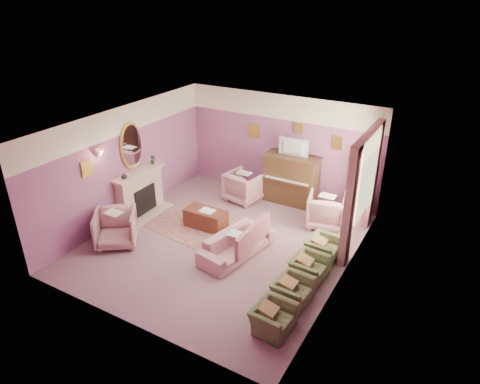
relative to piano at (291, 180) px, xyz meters
The scene contains 48 objects.
floor 2.80m from the piano, 100.57° to the right, with size 5.50×6.00×0.01m, color #886169.
ceiling 3.47m from the piano, 100.57° to the right, with size 5.50×6.00×0.01m, color silver.
wall_back 0.96m from the piano, 147.38° to the left, with size 5.50×0.02×2.80m, color #7B5080.
wall_front 5.75m from the piano, 95.03° to the right, with size 5.50×0.02×2.80m, color #7B5080.
wall_left 4.28m from the piano, 140.49° to the right, with size 0.02×6.00×2.80m, color #7B5080.
wall_right 3.58m from the piano, 49.98° to the right, with size 0.02×6.00×2.80m, color #7B5080.
picture_rail_band 1.92m from the piano, 148.20° to the left, with size 5.50×0.01×0.65m, color white.
stripe_panel 2.66m from the piano, 31.69° to the right, with size 0.01×3.00×2.15m, color gray.
fireplace_surround 3.96m from the piano, 141.25° to the right, with size 0.30×1.40×1.10m, color #D0B092.
fireplace_inset 3.89m from the piano, 140.33° to the right, with size 0.18×0.72×0.68m, color black.
fire_ember 3.88m from the piano, 139.95° to the right, with size 0.06×0.54×0.10m, color #FF581D.
mantel_shelf 3.97m from the piano, 140.98° to the right, with size 0.40×1.55×0.07m, color #D0B092.
hearth 3.86m from the piano, 139.37° to the right, with size 0.55×1.50×0.02m, color #D0B092.
mirror_frame 4.21m from the piano, 142.22° to the right, with size 0.04×0.72×1.20m, color gold.
mirror_glass 4.19m from the piano, 142.01° to the right, with size 0.01×0.60×1.06m, color white.
sconce_shade 4.90m from the piano, 131.47° to the right, with size 0.20×0.20×0.16m, color tan.
piano is the anchor object (origin of this frame).
piano_keyshelf 0.36m from the piano, 90.00° to the right, with size 1.30×0.12×0.06m, color #442C18.
piano_keys 0.37m from the piano, 90.00° to the right, with size 1.20×0.08×0.02m, color silver.
piano_top 0.66m from the piano, ahead, with size 1.45×0.65×0.04m, color #442C18.
television 0.95m from the piano, 90.00° to the right, with size 0.80×0.12×0.48m, color black.
print_back_left 1.71m from the piano, 167.85° to the left, with size 0.30×0.03×0.38m, color gold.
print_back_right 1.57m from the piano, 14.93° to the left, with size 0.26×0.03×0.34m, color gold.
print_back_mid 1.38m from the piano, 90.00° to the left, with size 0.22×0.03×0.26m, color gold.
print_left_wall 5.15m from the piano, 129.60° to the right, with size 0.03×0.28×0.36m, color gold.
window_blind 2.69m from the piano, 27.19° to the right, with size 0.03×1.40×1.80m, color beige.
curtain_left 3.02m from the piano, 44.04° to the right, with size 0.16×0.34×2.60m, color #AA5B66.
curtain_right 2.23m from the piano, ahead, with size 0.16×0.34×2.60m, color #AA5B66.
pelmet 3.07m from the piano, 28.06° to the right, with size 0.16×2.20×0.16m, color #AA5B66.
mantel_plant 3.67m from the piano, 147.67° to the right, with size 0.16×0.16×0.28m, color #2B4B26.
mantel_vase 4.30m from the piano, 135.67° to the right, with size 0.16×0.16×0.16m, color white.
area_rug 2.67m from the piano, 117.46° to the right, with size 2.50×1.80×0.01m, color #965D51.
coffee_table 2.61m from the piano, 118.60° to the right, with size 1.00×0.50×0.45m, color #532818.
table_paper 2.56m from the piano, 117.61° to the right, with size 0.35×0.28×0.01m, color white.
sofa 2.95m from the piano, 89.63° to the right, with size 0.61×1.82×0.74m, color tan.
sofa_throw 2.96m from the piano, 81.87° to the right, with size 0.09×1.38×0.51m, color #AA5B66.
floral_armchair_left 1.27m from the piano, 154.52° to the right, with size 0.87×0.87×0.90m, color tan.
floral_armchair_right 1.48m from the piano, 30.93° to the right, with size 0.87×0.87×0.90m, color tan.
floral_armchair_front 4.67m from the piano, 123.16° to the right, with size 0.87×0.87×0.90m, color tan.
olive_chair_a 4.89m from the piano, 69.73° to the right, with size 0.51×0.73×0.63m, color #596438.
olive_chair_b 4.13m from the piano, 65.77° to the right, with size 0.51×0.73×0.63m, color #596438.
olive_chair_c 3.40m from the piano, 60.06° to the right, with size 0.51×0.73×0.63m, color #596438.
olive_chair_d 2.73m from the piano, 51.36° to the right, with size 0.51×0.73×0.63m, color #596438.
side_table 1.89m from the piano, ahead, with size 0.52×0.52×0.70m, color silver.
side_plant_big 1.88m from the piano, ahead, with size 0.30×0.30×0.34m, color #2B4B26.
side_plant_small 2.01m from the piano, ahead, with size 0.16×0.16×0.28m, color #2B4B26.
palm_pot 1.92m from the piano, ahead, with size 0.34×0.34×0.34m, color #A05838.
palm_plant 1.91m from the piano, ahead, with size 0.76×0.76×1.44m, color #2B4B26.
Camera 1 is at (4.47, -7.01, 5.31)m, focal length 32.00 mm.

